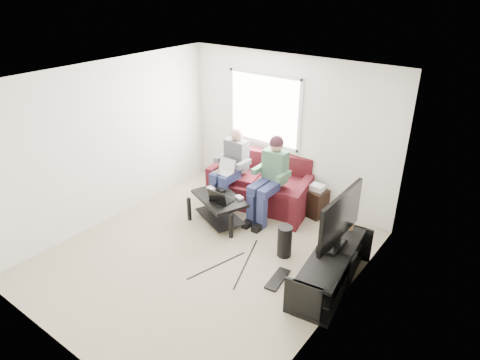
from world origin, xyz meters
name	(u,v)px	position (x,y,z in m)	size (l,w,h in m)	color
floor	(205,255)	(0.00, 0.00, 0.00)	(4.50, 4.50, 0.00)	#B7AF8F
ceiling	(198,79)	(0.00, 0.00, 2.60)	(4.50, 4.50, 0.00)	white
wall_back	(288,131)	(0.00, 2.25, 1.30)	(4.50, 4.50, 0.00)	white
wall_front	(48,255)	(0.00, -2.25, 1.30)	(4.50, 4.50, 0.00)	white
wall_left	(108,144)	(-2.00, 0.00, 1.30)	(4.50, 4.50, 0.00)	white
wall_right	(339,223)	(2.00, 0.00, 1.30)	(4.50, 4.50, 0.00)	white
window	(264,109)	(-0.50, 2.23, 1.60)	(1.48, 0.04, 1.28)	white
sofa	(260,186)	(-0.27, 1.82, 0.33)	(2.07, 1.20, 0.89)	#49121F
person_left	(231,165)	(-0.67, 1.48, 0.75)	(0.40, 0.71, 1.37)	navy
person_right	(270,173)	(0.13, 1.50, 0.81)	(0.40, 0.71, 1.41)	navy
laptop_silver	(224,169)	(-0.67, 1.29, 0.74)	(0.32, 0.22, 0.24)	silver
coffee_table	(219,204)	(-0.42, 0.85, 0.35)	(1.09, 0.90, 0.47)	black
laptop_black	(222,194)	(-0.30, 0.77, 0.59)	(0.34, 0.24, 0.24)	black
controller_a	(211,189)	(-0.70, 0.97, 0.49)	(0.14, 0.09, 0.04)	silver
controller_b	(221,190)	(-0.52, 1.03, 0.49)	(0.14, 0.09, 0.04)	black
controller_c	(239,198)	(-0.12, 1.00, 0.49)	(0.14, 0.09, 0.04)	gray
tv_stand	(331,270)	(1.77, 0.50, 0.23)	(0.69, 1.64, 0.53)	black
tv	(340,218)	(1.77, 0.60, 0.99)	(0.12, 1.10, 0.81)	black
soundbar	(329,242)	(1.65, 0.60, 0.58)	(0.12, 0.50, 0.10)	black
drink_cup	(350,226)	(1.72, 1.13, 0.59)	(0.08, 0.08, 0.12)	#B4864D
console_white	(317,282)	(1.77, 0.10, 0.31)	(0.30, 0.22, 0.06)	silver
console_grey	(342,254)	(1.77, 0.80, 0.32)	(0.34, 0.26, 0.08)	gray
console_black	(330,267)	(1.77, 0.45, 0.31)	(0.38, 0.30, 0.07)	black
subwoofer	(285,241)	(0.93, 0.70, 0.24)	(0.21, 0.21, 0.48)	black
keyboard_floor	(278,279)	(1.16, 0.16, 0.01)	(0.17, 0.50, 0.03)	black
end_table	(316,202)	(0.75, 2.00, 0.26)	(0.32, 0.32, 0.58)	black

